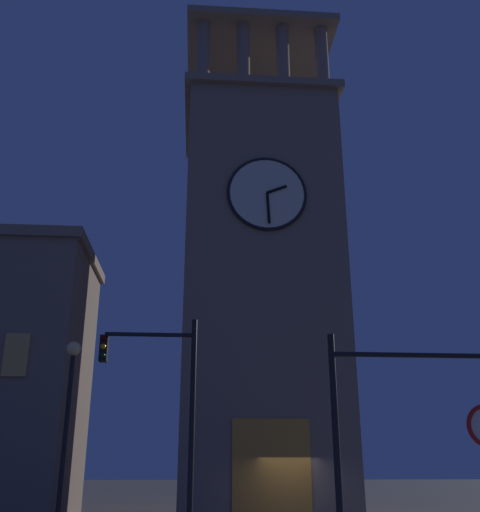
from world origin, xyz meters
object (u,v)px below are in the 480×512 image
traffic_signal_mid (402,404)px  street_lamp (69,401)px  traffic_signal_near (164,395)px  clocktower (259,286)px

traffic_signal_mid → street_lamp: street_lamp is taller
traffic_signal_near → traffic_signal_mid: 6.52m
traffic_signal_near → traffic_signal_mid: (-5.71, 3.10, -0.52)m
clocktower → street_lamp: (6.94, 10.24, -6.91)m
clocktower → street_lamp: size_ratio=4.87×
clocktower → traffic_signal_mid: size_ratio=5.51×
clocktower → traffic_signal_mid: (-1.69, 14.90, -7.41)m
traffic_signal_near → street_lamp: traffic_signal_near is taller
clocktower → traffic_signal_near: bearing=71.2°
clocktower → street_lamp: bearing=55.9°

